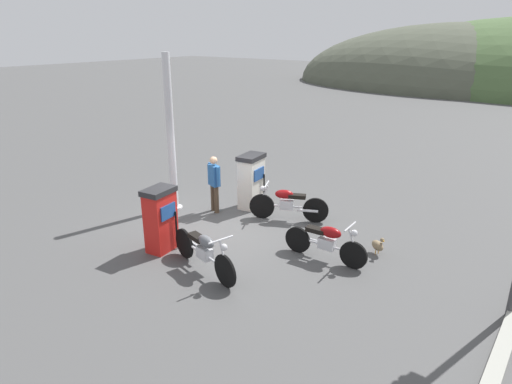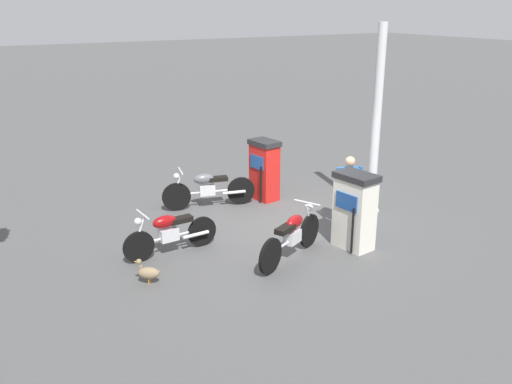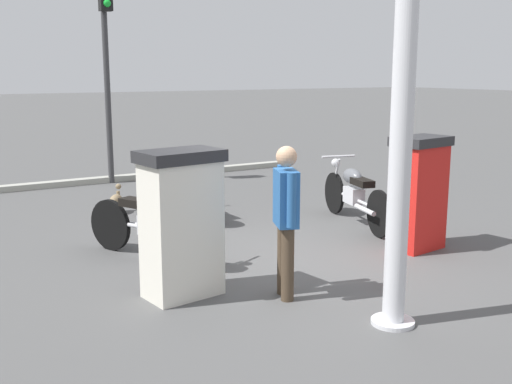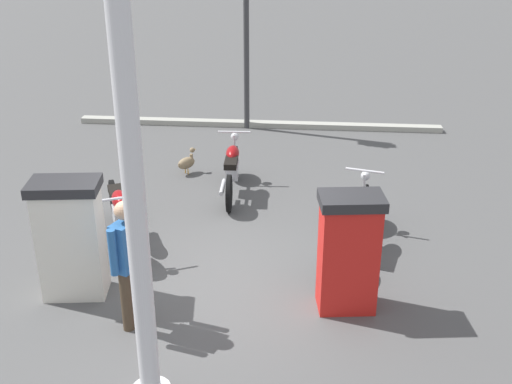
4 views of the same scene
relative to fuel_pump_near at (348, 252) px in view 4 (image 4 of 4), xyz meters
name	(u,v)px [view 4 (image 4 of 4)]	position (x,y,z in m)	size (l,w,h in m)	color
ground_plane	(215,279)	(0.47, 1.66, -0.75)	(120.00, 120.00, 0.00)	#4C4C4C
fuel_pump_near	(348,252)	(0.00, 0.00, 0.00)	(0.58, 0.79, 1.48)	red
fuel_pump_far	(71,238)	(0.00, 3.33, 0.02)	(0.62, 0.88, 1.52)	silver
motorcycle_near_pump	(354,217)	(1.46, -0.16, -0.26)	(2.15, 0.80, 0.97)	black
motorcycle_far_pump	(121,213)	(1.33, 3.13, -0.28)	(1.91, 0.98, 0.97)	black
motorcycle_extra	(232,168)	(3.21, 1.78, -0.29)	(1.93, 0.56, 0.94)	black
attendant_person	(128,257)	(-0.59, 2.45, 0.14)	(0.56, 0.32, 1.57)	#473828
wandering_duck	(187,162)	(4.00, 2.72, -0.53)	(0.42, 0.37, 0.46)	#847051
canopy_support_pole	(135,208)	(-1.68, 1.98, 1.28)	(0.40, 0.40, 4.21)	silver
road_edge_kerb	(258,124)	(6.86, 1.66, -0.69)	(0.26, 8.04, 0.12)	#9E9E93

